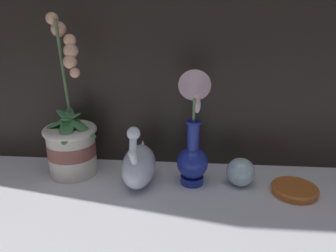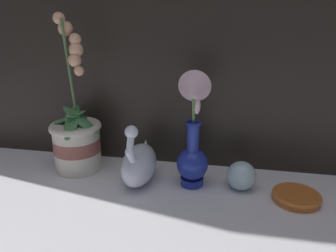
{
  "view_description": "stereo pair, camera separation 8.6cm",
  "coord_description": "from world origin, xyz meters",
  "px_view_note": "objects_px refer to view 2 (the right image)",
  "views": [
    {
      "loc": [
        0.04,
        -0.68,
        0.46
      ],
      "look_at": [
        -0.02,
        0.13,
        0.17
      ],
      "focal_mm": 35.0,
      "sensor_mm": 36.0,
      "label": 1
    },
    {
      "loc": [
        0.13,
        -0.67,
        0.46
      ],
      "look_at": [
        -0.02,
        0.13,
        0.17
      ],
      "focal_mm": 35.0,
      "sensor_mm": 36.0,
      "label": 2
    }
  ],
  "objects_px": {
    "blue_vase": "(193,140)",
    "glass_sphere": "(241,176)",
    "swan_figurine": "(139,163)",
    "amber_dish": "(296,196)",
    "orchid_potted_plant": "(77,137)"
  },
  "relations": [
    {
      "from": "swan_figurine",
      "to": "glass_sphere",
      "type": "height_order",
      "value": "swan_figurine"
    },
    {
      "from": "blue_vase",
      "to": "amber_dish",
      "type": "bearing_deg",
      "value": -5.34
    },
    {
      "from": "orchid_potted_plant",
      "to": "blue_vase",
      "type": "relative_size",
      "value": 1.42
    },
    {
      "from": "amber_dish",
      "to": "blue_vase",
      "type": "bearing_deg",
      "value": 174.66
    },
    {
      "from": "glass_sphere",
      "to": "amber_dish",
      "type": "relative_size",
      "value": 0.65
    },
    {
      "from": "blue_vase",
      "to": "amber_dish",
      "type": "xyz_separation_m",
      "value": [
        0.27,
        -0.03,
        -0.12
      ]
    },
    {
      "from": "swan_figurine",
      "to": "blue_vase",
      "type": "relative_size",
      "value": 0.6
    },
    {
      "from": "orchid_potted_plant",
      "to": "amber_dish",
      "type": "xyz_separation_m",
      "value": [
        0.62,
        -0.07,
        -0.09
      ]
    },
    {
      "from": "blue_vase",
      "to": "amber_dish",
      "type": "relative_size",
      "value": 2.63
    },
    {
      "from": "amber_dish",
      "to": "swan_figurine",
      "type": "bearing_deg",
      "value": 176.94
    },
    {
      "from": "orchid_potted_plant",
      "to": "glass_sphere",
      "type": "distance_m",
      "value": 0.49
    },
    {
      "from": "swan_figurine",
      "to": "blue_vase",
      "type": "xyz_separation_m",
      "value": [
        0.15,
        0.0,
        0.08
      ]
    },
    {
      "from": "blue_vase",
      "to": "glass_sphere",
      "type": "relative_size",
      "value": 4.06
    },
    {
      "from": "swan_figurine",
      "to": "glass_sphere",
      "type": "xyz_separation_m",
      "value": [
        0.28,
        0.01,
        -0.02
      ]
    },
    {
      "from": "swan_figurine",
      "to": "amber_dish",
      "type": "relative_size",
      "value": 1.59
    }
  ]
}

